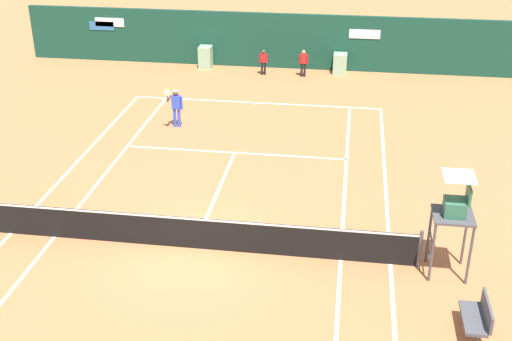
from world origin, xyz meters
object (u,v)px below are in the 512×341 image
Objects in this scene: umpire_chair at (454,211)px; player_on_baseline at (176,105)px; ball_kid_right_post at (263,61)px; player_bench at (478,316)px; ball_kid_left_post at (303,61)px; tennis_ball_mid_court at (224,203)px.

player_on_baseline is at bearing 47.18° from umpire_chair.
player_on_baseline is at bearing 66.01° from ball_kid_right_post.
umpire_chair is 17.31m from ball_kid_right_post.
ball_kid_left_post is at bearing 16.50° from player_bench.
umpire_chair is 12.78m from player_on_baseline.
umpire_chair is 2.14× the size of ball_kid_left_post.
tennis_ball_mid_court is (-6.34, 2.77, -1.77)m from umpire_chair.
umpire_chair is at bearing -23.61° from tennis_ball_mid_court.
umpire_chair is 2.75m from player_bench.
ball_kid_right_post is 1.92m from ball_kid_left_post.
umpire_chair is 2.33× the size of player_bench.
ball_kid_left_post is (1.92, 0.00, 0.04)m from ball_kid_right_post.
umpire_chair reaches higher than ball_kid_right_post.
player_bench is at bearing -37.44° from tennis_ball_mid_court.
umpire_chair is at bearing 133.44° from player_on_baseline.
ball_kid_left_post reaches higher than ball_kid_right_post.
ball_kid_right_post is (2.44, 7.16, -0.21)m from player_on_baseline.
player_on_baseline is 8.39m from ball_kid_left_post.
ball_kid_right_post is at bearing -112.52° from player_on_baseline.
ball_kid_right_post reaches higher than tennis_ball_mid_court.
umpire_chair is at bearing 108.39° from ball_kid_right_post.
ball_kid_left_post is at bearing 174.78° from ball_kid_right_post.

